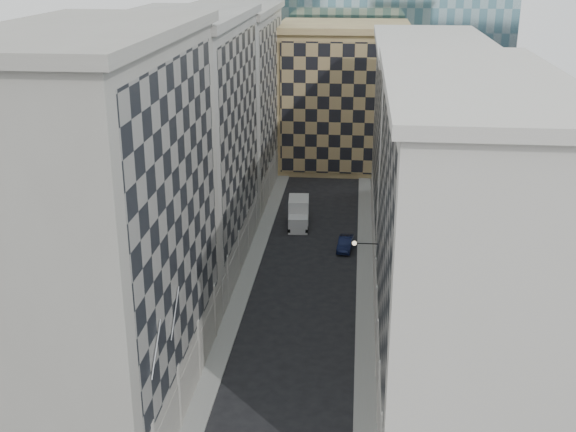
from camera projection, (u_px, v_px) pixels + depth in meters
The scene contains 12 objects.
sidewalk_west at pixel (247, 277), 64.49m from camera, with size 1.50×100.00×0.15m, color gray.
sidewalk_east at pixel (365, 282), 63.52m from camera, with size 1.50×100.00×0.15m, color gray.
bldg_left_a at pixel (102, 229), 43.21m from camera, with size 10.80×22.80×23.70m.
bldg_left_b at pixel (187, 145), 63.94m from camera, with size 10.80×22.80×22.70m.
bldg_left_c at pixel (230, 102), 84.66m from camera, with size 10.80×22.80×21.70m.
bldg_right_a at pixel (461, 241), 45.45m from camera, with size 10.80×26.80×20.70m.
bldg_right_b at pixel (426, 142), 70.83m from camera, with size 10.80×28.80×19.70m.
tan_block at pixel (343, 96), 95.99m from camera, with size 16.80×14.80×18.80m.
flagpoles_left at pixel (166, 330), 39.40m from camera, with size 0.10×6.33×2.33m.
bracket_lamp at pixel (357, 243), 55.88m from camera, with size 1.98×0.36×0.36m.
box_truck at pixel (298, 214), 76.52m from camera, with size 2.43×5.30×2.84m.
dark_car at pixel (345, 244), 70.47m from camera, with size 1.32×3.78×1.25m, color black.
Camera 1 is at (4.18, -28.00, 27.45)m, focal length 45.00 mm.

